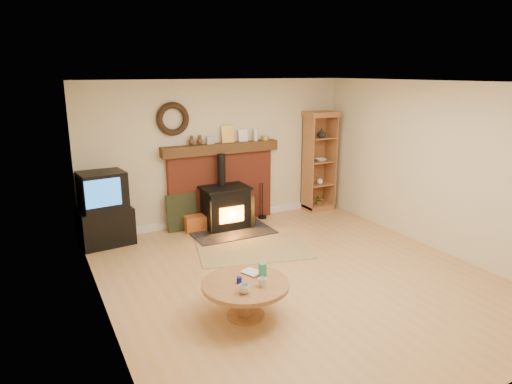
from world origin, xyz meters
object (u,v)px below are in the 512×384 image
wood_stove (226,208)px  curio_cabinet (318,161)px  tv_unit (104,210)px  coffee_table (246,289)px

wood_stove → curio_cabinet: bearing=7.4°
wood_stove → curio_cabinet: 2.25m
wood_stove → tv_unit: size_ratio=1.16×
tv_unit → coffee_table: 3.26m
curio_cabinet → coffee_table: size_ratio=1.98×
tv_unit → coffee_table: bearing=-71.6°
curio_cabinet → coffee_table: (-3.15, -3.17, -0.64)m
coffee_table → curio_cabinet: bearing=45.2°
wood_stove → coffee_table: bearing=-109.2°
wood_stove → coffee_table: wood_stove is taller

